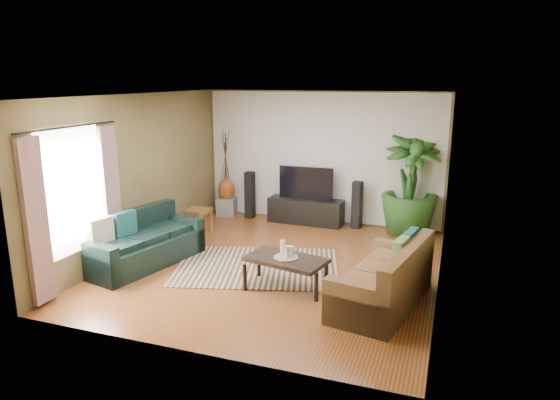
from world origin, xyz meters
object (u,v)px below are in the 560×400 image
at_px(potted_plant, 410,185).
at_px(tv_stand, 306,211).
at_px(pedestal, 227,207).
at_px(television, 306,183).
at_px(coffee_table, 286,273).
at_px(vase, 226,190).
at_px(sofa_right, 382,274).
at_px(speaker_left, 250,195).
at_px(speaker_right, 357,205).
at_px(sofa_left, 143,239).
at_px(side_table, 199,221).

bearing_deg(potted_plant, tv_stand, 180.00).
bearing_deg(potted_plant, pedestal, 180.00).
bearing_deg(potted_plant, television, 180.00).
height_order(coffee_table, vase, vase).
bearing_deg(coffee_table, potted_plant, 79.10).
height_order(sofa_right, speaker_left, speaker_left).
height_order(sofa_right, tv_stand, sofa_right).
distance_m(tv_stand, vase, 1.84).
height_order(speaker_right, vase, speaker_right).
relative_size(sofa_right, potted_plant, 0.98).
relative_size(sofa_right, television, 1.67).
relative_size(tv_stand, pedestal, 3.97).
distance_m(sofa_right, tv_stand, 3.90).
distance_m(sofa_right, pedestal, 5.10).
bearing_deg(sofa_left, vase, 13.65).
bearing_deg(tv_stand, pedestal, -177.90).
bearing_deg(vase, speaker_right, 0.00).
bearing_deg(pedestal, sofa_left, -89.73).
bearing_deg(speaker_right, coffee_table, -86.67).
relative_size(television, side_table, 2.42).
relative_size(sofa_left, speaker_left, 1.99).
height_order(potted_plant, vase, potted_plant).
distance_m(coffee_table, pedestal, 4.11).
bearing_deg(coffee_table, speaker_left, 132.80).
height_order(sofa_right, side_table, sofa_right).
relative_size(sofa_right, tv_stand, 1.22).
height_order(tv_stand, pedestal, tv_stand).
relative_size(television, speaker_left, 1.13).
height_order(sofa_right, potted_plant, potted_plant).
relative_size(tv_stand, speaker_left, 1.55).
relative_size(sofa_left, sofa_right, 1.05).
distance_m(tv_stand, pedestal, 1.81).
height_order(sofa_left, television, television).
xyz_separation_m(sofa_right, side_table, (-3.84, 1.99, -0.19)).
height_order(potted_plant, pedestal, potted_plant).
relative_size(potted_plant, side_table, 4.10).
relative_size(coffee_table, speaker_right, 1.18).
height_order(coffee_table, potted_plant, potted_plant).
distance_m(tv_stand, side_table, 2.22).
xyz_separation_m(pedestal, vase, (0.00, 0.00, 0.37)).
xyz_separation_m(sofa_left, tv_stand, (1.80, 3.13, -0.17)).
height_order(sofa_left, side_table, sofa_left).
xyz_separation_m(television, speaker_right, (1.07, 0.00, -0.37)).
bearing_deg(coffee_table, speaker_right, 95.43).
distance_m(tv_stand, television, 0.59).
xyz_separation_m(television, speaker_left, (-1.25, 0.00, -0.35)).
bearing_deg(sofa_right, sofa_left, -81.35).
bearing_deg(speaker_right, speaker_left, -169.93).
distance_m(television, pedestal, 1.93).
height_order(speaker_right, pedestal, speaker_right).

